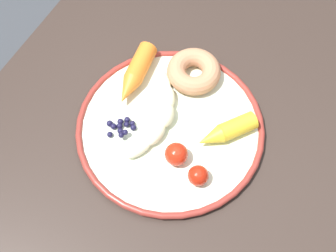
{
  "coord_description": "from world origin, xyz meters",
  "views": [
    {
      "loc": [
        0.39,
        0.17,
        1.47
      ],
      "look_at": [
        0.05,
        -0.0,
        0.75
      ],
      "focal_mm": 47.0,
      "sensor_mm": 36.0,
      "label": 1
    }
  ],
  "objects": [
    {
      "name": "ground_plane",
      "position": [
        0.0,
        0.0,
        0.0
      ],
      "size": [
        6.0,
        6.0,
        0.0
      ],
      "primitive_type": "plane",
      "color": "#3A3E43"
    },
    {
      "name": "dining_table",
      "position": [
        0.0,
        0.0,
        0.62
      ],
      "size": [
        0.91,
        0.73,
        0.74
      ],
      "color": "#342823",
      "rests_on": "ground_plane"
    },
    {
      "name": "plate",
      "position": [
        0.05,
        -0.0,
        0.74
      ],
      "size": [
        0.35,
        0.35,
        0.02
      ],
      "color": "white",
      "rests_on": "dining_table"
    },
    {
      "name": "banana",
      "position": [
        0.04,
        -0.02,
        0.76
      ],
      "size": [
        0.2,
        0.09,
        0.03
      ],
      "color": "#ECEAC0",
      "rests_on": "plate"
    },
    {
      "name": "carrot_orange",
      "position": [
        -0.01,
        -0.11,
        0.77
      ],
      "size": [
        0.14,
        0.05,
        0.04
      ],
      "color": "orange",
      "rests_on": "plate"
    },
    {
      "name": "carrot_yellow",
      "position": [
        0.02,
        0.1,
        0.76
      ],
      "size": [
        0.11,
        0.1,
        0.03
      ],
      "color": "yellow",
      "rests_on": "plate"
    },
    {
      "name": "donut",
      "position": [
        -0.07,
        -0.01,
        0.77
      ],
      "size": [
        0.11,
        0.11,
        0.04
      ],
      "primitive_type": "torus",
      "rotation": [
        0.0,
        0.0,
        1.55
      ],
      "color": "tan",
      "rests_on": "plate"
    },
    {
      "name": "blueberry_pile",
      "position": [
        0.09,
        -0.08,
        0.75
      ],
      "size": [
        0.05,
        0.05,
        0.02
      ],
      "color": "#191638",
      "rests_on": "plate"
    },
    {
      "name": "tomato_near",
      "position": [
        0.1,
        0.04,
        0.77
      ],
      "size": [
        0.04,
        0.04,
        0.04
      ],
      "primitive_type": "sphere",
      "color": "red",
      "rests_on": "plate"
    },
    {
      "name": "tomato_mid",
      "position": [
        0.12,
        0.09,
        0.77
      ],
      "size": [
        0.04,
        0.04,
        0.04
      ],
      "primitive_type": "sphere",
      "color": "red",
      "rests_on": "plate"
    }
  ]
}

